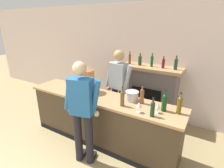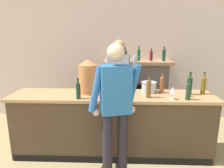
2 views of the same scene
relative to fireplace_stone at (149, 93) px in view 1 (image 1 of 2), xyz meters
The scene contains 15 objects.
wall_back_panel 0.85m from the fireplace_stone, 148.76° to the left, with size 12.00×0.07×2.75m.
bar_counter 1.43m from the fireplace_stone, 110.52° to the right, with size 3.10×0.66×0.98m.
fireplace_stone is the anchor object (origin of this frame).
person_customer 2.00m from the fireplace_stone, 102.71° to the right, with size 0.64×0.37×1.77m.
person_bartender 0.96m from the fireplace_stone, 115.71° to the right, with size 0.65×0.35×1.79m.
copper_dispenser 1.62m from the fireplace_stone, 124.70° to the right, with size 0.30×0.33×0.53m.
ice_bucket_steel 1.24m from the fireplace_stone, 86.16° to the right, with size 0.24×0.24×0.17m.
wine_bottle_merlot_tall 1.32m from the fireplace_stone, 77.09° to the right, with size 0.07×0.07×0.34m.
wine_bottle_port_short 1.88m from the fireplace_stone, 121.67° to the right, with size 0.06×0.06×0.30m.
wine_bottle_chardonnay_pale 1.70m from the fireplace_stone, 69.62° to the right, with size 0.07×0.07×0.30m.
wine_bottle_burgundy_dark 1.53m from the fireplace_stone, 88.64° to the right, with size 0.07×0.07×0.33m.
wine_bottle_riesling_slim 1.60m from the fireplace_stone, 54.62° to the right, with size 0.07×0.07×0.34m.
wine_bottle_rose_blush 1.52m from the fireplace_stone, 62.31° to the right, with size 0.08×0.08×0.35m.
wine_glass_front_right 1.58m from the fireplace_stone, 66.33° to the right, with size 0.07×0.07×0.17m.
wine_glass_mid_counter 1.63m from the fireplace_stone, 76.80° to the right, with size 0.08×0.08×0.17m.
Camera 1 is at (1.66, -0.24, 2.30)m, focal length 28.00 mm.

